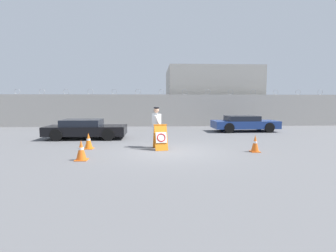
{
  "coord_description": "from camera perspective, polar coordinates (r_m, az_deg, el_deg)",
  "views": [
    {
      "loc": [
        -0.57,
        -10.89,
        2.12
      ],
      "look_at": [
        0.05,
        1.29,
        0.96
      ],
      "focal_mm": 28.0,
      "sensor_mm": 36.0,
      "label": 1
    }
  ],
  "objects": [
    {
      "name": "ground_plane",
      "position": [
        11.11,
        0.1,
        -5.56
      ],
      "size": [
        90.0,
        90.0,
        0.0
      ],
      "primitive_type": "plane",
      "color": "#5B5B5E"
    },
    {
      "name": "traffic_cone_near",
      "position": [
        12.19,
        -16.92,
        -3.11
      ],
      "size": [
        0.4,
        0.4,
        0.72
      ],
      "color": "orange",
      "rests_on": "ground_plane"
    },
    {
      "name": "parked_car_front_coupe",
      "position": [
        15.49,
        -17.52,
        -0.57
      ],
      "size": [
        4.42,
        1.96,
        1.09
      ],
      "rotation": [
        0.0,
        0.0,
        0.01
      ],
      "color": "black",
      "rests_on": "ground_plane"
    },
    {
      "name": "perimeter_wall",
      "position": [
        22.06,
        -1.42,
        3.42
      ],
      "size": [
        36.0,
        0.3,
        3.12
      ],
      "color": "#ADA8A0",
      "rests_on": "ground_plane"
    },
    {
      "name": "traffic_cone_far",
      "position": [
        11.54,
        18.44,
        -3.64
      ],
      "size": [
        0.37,
        0.37,
        0.72
      ],
      "color": "orange",
      "rests_on": "ground_plane"
    },
    {
      "name": "security_guard",
      "position": [
        11.94,
        -2.52,
        0.27
      ],
      "size": [
        0.45,
        0.7,
        1.85
      ],
      "rotation": [
        0.0,
        0.0,
        -1.02
      ],
      "color": "#514C42",
      "rests_on": "ground_plane"
    },
    {
      "name": "building_block",
      "position": [
        27.81,
        8.99,
        6.56
      ],
      "size": [
        8.72,
        7.84,
        5.39
      ],
      "color": "#B2ADA3",
      "rests_on": "ground_plane"
    },
    {
      "name": "parked_car_far_side",
      "position": [
        19.06,
        16.23,
        0.59
      ],
      "size": [
        4.5,
        1.99,
        1.1
      ],
      "rotation": [
        0.0,
        0.0,
        0.03
      ],
      "color": "black",
      "rests_on": "ground_plane"
    },
    {
      "name": "traffic_cone_mid",
      "position": [
        9.93,
        -18.37,
        -5.02
      ],
      "size": [
        0.43,
        0.43,
        0.74
      ],
      "color": "orange",
      "rests_on": "ground_plane"
    },
    {
      "name": "barricade_sign",
      "position": [
        11.48,
        -1.65,
        -2.4
      ],
      "size": [
        0.67,
        0.88,
        1.11
      ],
      "rotation": [
        0.0,
        0.0,
        0.16
      ],
      "color": "orange",
      "rests_on": "ground_plane"
    }
  ]
}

